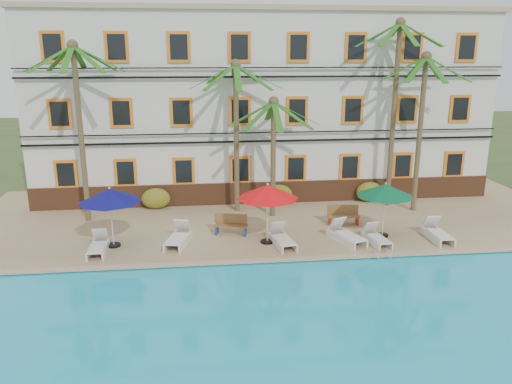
{
  "coord_description": "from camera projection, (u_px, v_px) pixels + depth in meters",
  "views": [
    {
      "loc": [
        -3.62,
        -18.92,
        8.14
      ],
      "look_at": [
        -1.12,
        3.0,
        2.0
      ],
      "focal_mm": 35.0,
      "sensor_mm": 36.0,
      "label": 1
    }
  ],
  "objects": [
    {
      "name": "lounger_d",
      "position": [
        346.0,
        235.0,
        21.6
      ],
      "size": [
        1.41,
        2.16,
        0.96
      ],
      "color": "white",
      "rests_on": "pool_deck"
    },
    {
      "name": "ground",
      "position": [
        291.0,
        257.0,
        20.69
      ],
      "size": [
        100.0,
        100.0,
        0.0
      ],
      "primitive_type": "plane",
      "color": "#384C23",
      "rests_on": "ground"
    },
    {
      "name": "hotel_building",
      "position": [
        261.0,
        103.0,
        28.8
      ],
      "size": [
        25.4,
        6.44,
        10.22
      ],
      "color": "silver",
      "rests_on": "pool_deck"
    },
    {
      "name": "palm_e",
      "position": [
        422.0,
        111.0,
        24.68
      ],
      "size": [
        4.46,
        4.46,
        8.01
      ],
      "color": "brown",
      "rests_on": "pool_deck"
    },
    {
      "name": "shrub_left",
      "position": [
        156.0,
        199.0,
        26.14
      ],
      "size": [
        1.5,
        0.9,
        1.1
      ],
      "primitive_type": "ellipsoid",
      "color": "#295016",
      "rests_on": "pool_deck"
    },
    {
      "name": "bench_left",
      "position": [
        231.0,
        224.0,
        22.45
      ],
      "size": [
        1.57,
        0.86,
        0.93
      ],
      "color": "olive",
      "rests_on": "pool_deck"
    },
    {
      "name": "shrub_right",
      "position": [
        370.0,
        192.0,
        27.4
      ],
      "size": [
        1.5,
        0.9,
        1.1
      ],
      "primitive_type": "ellipsoid",
      "color": "#295016",
      "rests_on": "pool_deck"
    },
    {
      "name": "palm_a",
      "position": [
        78.0,
        109.0,
        22.99
      ],
      "size": [
        4.46,
        4.46,
        8.5
      ],
      "color": "brown",
      "rests_on": "pool_deck"
    },
    {
      "name": "lounger_f",
      "position": [
        437.0,
        233.0,
        21.87
      ],
      "size": [
        0.71,
        1.98,
        0.93
      ],
      "color": "white",
      "rests_on": "pool_deck"
    },
    {
      "name": "umbrella_green",
      "position": [
        385.0,
        190.0,
        21.76
      ],
      "size": [
        2.49,
        2.49,
        2.49
      ],
      "color": "black",
      "rests_on": "pool_deck"
    },
    {
      "name": "shrub_mid",
      "position": [
        279.0,
        195.0,
        26.85
      ],
      "size": [
        1.5,
        0.9,
        1.1
      ],
      "primitive_type": "ellipsoid",
      "color": "#295016",
      "rests_on": "pool_deck"
    },
    {
      "name": "lounger_e",
      "position": [
        376.0,
        237.0,
        21.41
      ],
      "size": [
        0.85,
        1.84,
        0.84
      ],
      "color": "white",
      "rests_on": "pool_deck"
    },
    {
      "name": "pool_coping",
      "position": [
        295.0,
        259.0,
        19.75
      ],
      "size": [
        30.0,
        0.35,
        0.06
      ],
      "primitive_type": "cube",
      "color": "tan",
      "rests_on": "pool_deck"
    },
    {
      "name": "palm_b",
      "position": [
        236.0,
        115.0,
        24.62
      ],
      "size": [
        4.46,
        4.46,
        7.65
      ],
      "color": "brown",
      "rests_on": "pool_deck"
    },
    {
      "name": "pool_deck",
      "position": [
        273.0,
        216.0,
        25.44
      ],
      "size": [
        30.0,
        12.0,
        0.25
      ],
      "primitive_type": "cube",
      "color": "tan",
      "rests_on": "ground"
    },
    {
      "name": "palm_c",
      "position": [
        273.0,
        138.0,
        24.12
      ],
      "size": [
        4.46,
        4.46,
        5.95
      ],
      "color": "brown",
      "rests_on": "pool_deck"
    },
    {
      "name": "lounger_b",
      "position": [
        178.0,
        237.0,
        21.31
      ],
      "size": [
        1.19,
        2.14,
        0.96
      ],
      "color": "white",
      "rests_on": "pool_deck"
    },
    {
      "name": "palm_d",
      "position": [
        395.0,
        91.0,
        25.31
      ],
      "size": [
        4.46,
        4.46,
        9.61
      ],
      "color": "brown",
      "rests_on": "pool_deck"
    },
    {
      "name": "umbrella_red",
      "position": [
        268.0,
        192.0,
        20.97
      ],
      "size": [
        2.66,
        2.66,
        2.66
      ],
      "color": "black",
      "rests_on": "pool_deck"
    },
    {
      "name": "bench_right",
      "position": [
        343.0,
        215.0,
        23.77
      ],
      "size": [
        1.54,
        0.63,
        0.93
      ],
      "color": "olive",
      "rests_on": "pool_deck"
    },
    {
      "name": "lounger_a",
      "position": [
        98.0,
        246.0,
        20.43
      ],
      "size": [
        0.7,
        1.88,
        0.88
      ],
      "color": "white",
      "rests_on": "pool_deck"
    },
    {
      "name": "lounger_c",
      "position": [
        282.0,
        238.0,
        21.22
      ],
      "size": [
        1.02,
        2.03,
        0.91
      ],
      "color": "white",
      "rests_on": "pool_deck"
    },
    {
      "name": "umbrella_blue",
      "position": [
        110.0,
        196.0,
        20.58
      ],
      "size": [
        2.6,
        2.6,
        2.6
      ],
      "color": "black",
      "rests_on": "pool_deck"
    },
    {
      "name": "swimming_pool",
      "position": [
        336.0,
        351.0,
        13.96
      ],
      "size": [
        26.0,
        12.0,
        0.2
      ],
      "primitive_type": "cube",
      "color": "#1BADD1",
      "rests_on": "ground"
    },
    {
      "name": "pool_ladder",
      "position": [
        382.0,
        257.0,
        20.05
      ],
      "size": [
        0.54,
        0.74,
        0.74
      ],
      "color": "silver",
      "rests_on": "ground"
    }
  ]
}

